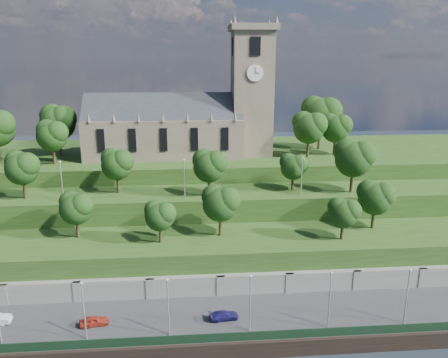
{
  "coord_description": "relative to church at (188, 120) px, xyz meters",
  "views": [
    {
      "loc": [
        1.0,
        -44.52,
        35.16
      ],
      "look_at": [
        7.0,
        30.0,
        14.07
      ],
      "focal_mm": 35.0,
      "sensor_mm": 36.0,
      "label": 1
    }
  ],
  "objects": [
    {
      "name": "quay_wall",
      "position": [
        -0.79,
        -46.03,
        -21.42
      ],
      "size": [
        160.0,
        0.5,
        2.2
      ],
      "primitive_type": "cube",
      "color": "black",
      "rests_on": "ground"
    },
    {
      "name": "promenade",
      "position": [
        -0.79,
        -39.98,
        -21.52
      ],
      "size": [
        160.0,
        12.0,
        2.0
      ],
      "primitive_type": "cube",
      "color": "#2D2D30",
      "rests_on": "ground"
    },
    {
      "name": "trees_lower",
      "position": [
        2.79,
        -27.61,
        -9.47
      ],
      "size": [
        67.03,
        8.96,
        8.16
      ],
      "color": "#312613",
      "rests_on": "embankment_lower"
    },
    {
      "name": "car_left",
      "position": [
        -12.43,
        -40.73,
        -19.9
      ],
      "size": [
        3.84,
        2.13,
        1.24
      ],
      "primitive_type": "imported",
      "rotation": [
        0.0,
        0.0,
        1.76
      ],
      "color": "#9F2A1A",
      "rests_on": "promenade"
    },
    {
      "name": "fence",
      "position": [
        -0.79,
        -45.38,
        -19.92
      ],
      "size": [
        160.0,
        0.1,
        1.2
      ],
      "primitive_type": "cube",
      "color": "#16321C",
      "rests_on": "promenade"
    },
    {
      "name": "trees_hilltop",
      "position": [
        -0.65,
        -0.68,
        -0.45
      ],
      "size": [
        74.8,
        16.83,
        11.81
      ],
      "color": "#312613",
      "rests_on": "hilltop"
    },
    {
      "name": "hilltop",
      "position": [
        -0.79,
        4.02,
        -15.02
      ],
      "size": [
        160.0,
        32.0,
        15.0
      ],
      "primitive_type": "cube",
      "color": "#234216",
      "rests_on": "ground"
    },
    {
      "name": "embankment_upper",
      "position": [
        -0.79,
        -16.98,
        -16.52
      ],
      "size": [
        160.0,
        10.0,
        12.0
      ],
      "primitive_type": "cube",
      "color": "#234216",
      "rests_on": "ground"
    },
    {
      "name": "trees_upper",
      "position": [
        3.85,
        -18.01,
        -4.85
      ],
      "size": [
        62.56,
        8.82,
        9.44
      ],
      "color": "#312613",
      "rests_on": "embankment_upper"
    },
    {
      "name": "lamp_posts_promenade",
      "position": [
        -2.79,
        -43.48,
        -16.04
      ],
      "size": [
        60.36,
        0.36,
        7.75
      ],
      "color": "#B2B2B7",
      "rests_on": "promenade"
    },
    {
      "name": "lamp_posts_upper",
      "position": [
        -0.79,
        -19.98,
        -6.51
      ],
      "size": [
        40.36,
        0.36,
        6.85
      ],
      "color": "#B2B2B7",
      "rests_on": "embankment_upper"
    },
    {
      "name": "church",
      "position": [
        0.0,
        0.0,
        0.0
      ],
      "size": [
        38.6,
        12.35,
        27.6
      ],
      "color": "#6D5D4C",
      "rests_on": "hilltop"
    },
    {
      "name": "embankment_lower",
      "position": [
        -0.79,
        -27.98,
        -18.52
      ],
      "size": [
        160.0,
        12.0,
        8.0
      ],
      "primitive_type": "cube",
      "color": "#234216",
      "rests_on": "ground"
    },
    {
      "name": "car_right",
      "position": [
        4.21,
        -40.74,
        -19.96
      ],
      "size": [
        4.05,
        2.05,
        1.13
      ],
      "primitive_type": "imported",
      "rotation": [
        0.0,
        0.0,
        1.69
      ],
      "color": "#1C1855",
      "rests_on": "promenade"
    },
    {
      "name": "retaining_wall",
      "position": [
        -0.79,
        -34.01,
        -20.02
      ],
      "size": [
        160.0,
        2.1,
        5.0
      ],
      "color": "slate",
      "rests_on": "ground"
    }
  ]
}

